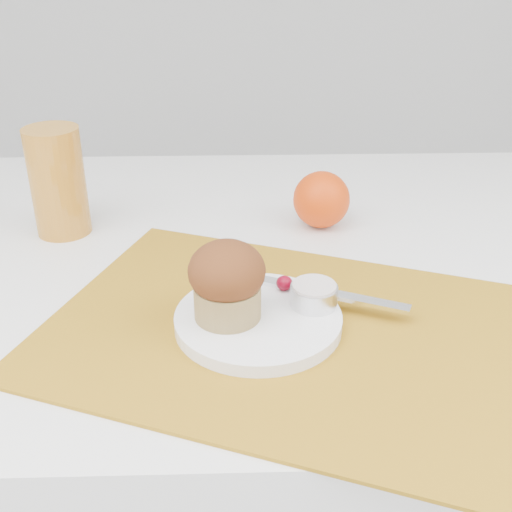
{
  "coord_description": "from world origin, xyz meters",
  "views": [
    {
      "loc": [
        0.0,
        -0.74,
        1.16
      ],
      "look_at": [
        0.02,
        -0.06,
        0.8
      ],
      "focal_mm": 45.0,
      "sensor_mm": 36.0,
      "label": 1
    }
  ],
  "objects_px": {
    "orange": "(321,200)",
    "juice_glass": "(58,182)",
    "table": "(239,451)",
    "muffin": "(227,281)",
    "plate": "(258,320)"
  },
  "relations": [
    {
      "from": "orange",
      "to": "juice_glass",
      "type": "relative_size",
      "value": 0.54
    },
    {
      "from": "juice_glass",
      "to": "orange",
      "type": "bearing_deg",
      "value": 1.41
    },
    {
      "from": "table",
      "to": "juice_glass",
      "type": "relative_size",
      "value": 7.75
    },
    {
      "from": "juice_glass",
      "to": "muffin",
      "type": "xyz_separation_m",
      "value": [
        0.24,
        -0.26,
        -0.01
      ]
    },
    {
      "from": "plate",
      "to": "orange",
      "type": "xyz_separation_m",
      "value": [
        0.1,
        0.27,
        0.03
      ]
    },
    {
      "from": "plate",
      "to": "juice_glass",
      "type": "bearing_deg",
      "value": 136.56
    },
    {
      "from": "orange",
      "to": "plate",
      "type": "bearing_deg",
      "value": -110.67
    },
    {
      "from": "table",
      "to": "orange",
      "type": "relative_size",
      "value": 14.41
    },
    {
      "from": "table",
      "to": "juice_glass",
      "type": "height_order",
      "value": "juice_glass"
    },
    {
      "from": "juice_glass",
      "to": "table",
      "type": "bearing_deg",
      "value": -15.53
    },
    {
      "from": "juice_glass",
      "to": "plate",
      "type": "bearing_deg",
      "value": -43.44
    },
    {
      "from": "plate",
      "to": "juice_glass",
      "type": "relative_size",
      "value": 1.2
    },
    {
      "from": "orange",
      "to": "muffin",
      "type": "relative_size",
      "value": 0.9
    },
    {
      "from": "plate",
      "to": "muffin",
      "type": "distance_m",
      "value": 0.06
    },
    {
      "from": "table",
      "to": "plate",
      "type": "height_order",
      "value": "plate"
    }
  ]
}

